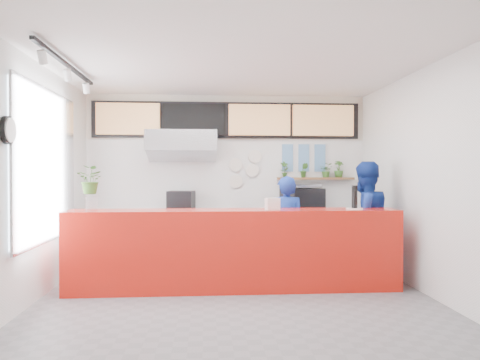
% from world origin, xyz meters
% --- Properties ---
extents(floor, '(5.00, 5.00, 0.00)m').
position_xyz_m(floor, '(0.00, 0.00, 0.00)').
color(floor, slate).
rests_on(floor, ground).
extents(ceiling, '(5.00, 5.00, 0.00)m').
position_xyz_m(ceiling, '(0.00, 0.00, 3.00)').
color(ceiling, silver).
extents(wall_back, '(5.00, 0.00, 5.00)m').
position_xyz_m(wall_back, '(0.00, 2.50, 1.50)').
color(wall_back, white).
rests_on(wall_back, ground).
extents(wall_left, '(0.00, 5.00, 5.00)m').
position_xyz_m(wall_left, '(-2.50, 0.00, 1.50)').
color(wall_left, white).
rests_on(wall_left, ground).
extents(wall_right, '(0.00, 5.00, 5.00)m').
position_xyz_m(wall_right, '(2.50, 0.00, 1.50)').
color(wall_right, white).
rests_on(wall_right, ground).
extents(service_counter, '(4.50, 0.60, 1.10)m').
position_xyz_m(service_counter, '(0.00, 0.40, 0.55)').
color(service_counter, red).
rests_on(service_counter, ground).
extents(cream_band, '(5.00, 0.02, 0.80)m').
position_xyz_m(cream_band, '(0.00, 2.49, 2.60)').
color(cream_band, beige).
rests_on(cream_band, wall_back).
extents(prep_bench, '(1.80, 0.60, 0.90)m').
position_xyz_m(prep_bench, '(-0.80, 2.20, 0.45)').
color(prep_bench, '#B2B5BA').
rests_on(prep_bench, ground).
extents(panini_oven, '(0.49, 0.49, 0.39)m').
position_xyz_m(panini_oven, '(-0.82, 2.20, 1.09)').
color(panini_oven, black).
rests_on(panini_oven, prep_bench).
extents(extraction_hood, '(1.20, 0.70, 0.35)m').
position_xyz_m(extraction_hood, '(-0.80, 2.15, 2.15)').
color(extraction_hood, '#B2B5BA').
rests_on(extraction_hood, ceiling).
extents(hood_lip, '(1.20, 0.69, 0.31)m').
position_xyz_m(hood_lip, '(-0.80, 2.15, 1.95)').
color(hood_lip, '#B2B5BA').
rests_on(hood_lip, ceiling).
extents(right_bench, '(1.80, 0.60, 0.90)m').
position_xyz_m(right_bench, '(1.50, 2.20, 0.45)').
color(right_bench, '#B2B5BA').
rests_on(right_bench, ground).
extents(espresso_machine, '(0.80, 0.70, 0.43)m').
position_xyz_m(espresso_machine, '(1.32, 2.20, 1.11)').
color(espresso_machine, black).
rests_on(espresso_machine, right_bench).
extents(espresso_tray, '(0.64, 0.51, 0.05)m').
position_xyz_m(espresso_tray, '(1.32, 2.20, 1.38)').
color(espresso_tray, '#AAAEB1').
rests_on(espresso_tray, espresso_machine).
extents(herb_shelf, '(1.40, 0.18, 0.04)m').
position_xyz_m(herb_shelf, '(1.60, 2.40, 1.50)').
color(herb_shelf, brown).
rests_on(herb_shelf, wall_back).
extents(menu_board_far_left, '(1.10, 0.10, 0.55)m').
position_xyz_m(menu_board_far_left, '(-1.75, 2.38, 2.55)').
color(menu_board_far_left, tan).
rests_on(menu_board_far_left, wall_back).
extents(menu_board_mid_left, '(1.10, 0.10, 0.55)m').
position_xyz_m(menu_board_mid_left, '(-0.59, 2.38, 2.55)').
color(menu_board_mid_left, black).
rests_on(menu_board_mid_left, wall_back).
extents(menu_board_mid_right, '(1.10, 0.10, 0.55)m').
position_xyz_m(menu_board_mid_right, '(0.57, 2.38, 2.55)').
color(menu_board_mid_right, tan).
rests_on(menu_board_mid_right, wall_back).
extents(menu_board_far_right, '(1.10, 0.10, 0.55)m').
position_xyz_m(menu_board_far_right, '(1.73, 2.38, 2.55)').
color(menu_board_far_right, tan).
rests_on(menu_board_far_right, wall_back).
extents(soffit, '(4.80, 0.04, 0.65)m').
position_xyz_m(soffit, '(0.00, 2.46, 2.55)').
color(soffit, black).
rests_on(soffit, wall_back).
extents(window_pane, '(0.04, 2.20, 1.90)m').
position_xyz_m(window_pane, '(-2.47, 0.30, 1.70)').
color(window_pane, silver).
rests_on(window_pane, wall_left).
extents(window_frame, '(0.03, 2.30, 2.00)m').
position_xyz_m(window_frame, '(-2.45, 0.30, 1.70)').
color(window_frame, '#B2B5BA').
rests_on(window_frame, wall_left).
extents(wall_clock_rim, '(0.05, 0.30, 0.30)m').
position_xyz_m(wall_clock_rim, '(-2.46, -0.90, 2.05)').
color(wall_clock_rim, black).
rests_on(wall_clock_rim, wall_left).
extents(wall_clock_face, '(0.02, 0.26, 0.26)m').
position_xyz_m(wall_clock_face, '(-2.43, -0.90, 2.05)').
color(wall_clock_face, white).
rests_on(wall_clock_face, wall_left).
extents(track_rail, '(0.05, 2.40, 0.04)m').
position_xyz_m(track_rail, '(-2.10, 0.00, 2.94)').
color(track_rail, black).
rests_on(track_rail, ceiling).
extents(dec_plate_a, '(0.24, 0.03, 0.24)m').
position_xyz_m(dec_plate_a, '(0.15, 2.47, 1.75)').
color(dec_plate_a, silver).
rests_on(dec_plate_a, wall_back).
extents(dec_plate_b, '(0.24, 0.03, 0.24)m').
position_xyz_m(dec_plate_b, '(0.45, 2.47, 1.65)').
color(dec_plate_b, silver).
rests_on(dec_plate_b, wall_back).
extents(dec_plate_c, '(0.24, 0.03, 0.24)m').
position_xyz_m(dec_plate_c, '(0.15, 2.47, 1.45)').
color(dec_plate_c, silver).
rests_on(dec_plate_c, wall_back).
extents(dec_plate_d, '(0.24, 0.03, 0.24)m').
position_xyz_m(dec_plate_d, '(0.50, 2.47, 1.90)').
color(dec_plate_d, silver).
rests_on(dec_plate_d, wall_back).
extents(photo_frame_a, '(0.20, 0.02, 0.25)m').
position_xyz_m(photo_frame_a, '(1.10, 2.48, 2.00)').
color(photo_frame_a, '#598CBF').
rests_on(photo_frame_a, wall_back).
extents(photo_frame_b, '(0.20, 0.02, 0.25)m').
position_xyz_m(photo_frame_b, '(1.40, 2.48, 2.00)').
color(photo_frame_b, '#598CBF').
rests_on(photo_frame_b, wall_back).
extents(photo_frame_c, '(0.20, 0.02, 0.25)m').
position_xyz_m(photo_frame_c, '(1.70, 2.48, 2.00)').
color(photo_frame_c, '#598CBF').
rests_on(photo_frame_c, wall_back).
extents(photo_frame_d, '(0.20, 0.02, 0.25)m').
position_xyz_m(photo_frame_d, '(1.10, 2.48, 1.75)').
color(photo_frame_d, '#598CBF').
rests_on(photo_frame_d, wall_back).
extents(photo_frame_e, '(0.20, 0.02, 0.25)m').
position_xyz_m(photo_frame_e, '(1.40, 2.48, 1.75)').
color(photo_frame_e, '#598CBF').
rests_on(photo_frame_e, wall_back).
extents(photo_frame_f, '(0.20, 0.02, 0.25)m').
position_xyz_m(photo_frame_f, '(1.70, 2.48, 1.75)').
color(photo_frame_f, '#598CBF').
rests_on(photo_frame_f, wall_back).
extents(staff_center, '(0.63, 0.48, 1.55)m').
position_xyz_m(staff_center, '(0.81, 0.96, 0.78)').
color(staff_center, navy).
rests_on(staff_center, ground).
extents(staff_right, '(1.04, 0.92, 1.77)m').
position_xyz_m(staff_right, '(1.98, 0.87, 0.89)').
color(staff_right, navy).
rests_on(staff_right, ground).
extents(herb_a, '(0.18, 0.14, 0.30)m').
position_xyz_m(herb_a, '(1.03, 2.40, 1.67)').
color(herb_a, '#346122').
rests_on(herb_a, herb_shelf).
extents(herb_b, '(0.18, 0.16, 0.26)m').
position_xyz_m(herb_b, '(1.39, 2.40, 1.65)').
color(herb_b, '#346122').
rests_on(herb_b, herb_shelf).
extents(herb_c, '(0.29, 0.27, 0.26)m').
position_xyz_m(herb_c, '(1.80, 2.40, 1.65)').
color(herb_c, '#346122').
rests_on(herb_c, herb_shelf).
extents(herb_d, '(0.18, 0.16, 0.30)m').
position_xyz_m(herb_d, '(2.03, 2.40, 1.67)').
color(herb_d, '#346122').
rests_on(herb_d, herb_shelf).
extents(glass_vase, '(0.20, 0.20, 0.20)m').
position_xyz_m(glass_vase, '(-1.91, 0.37, 1.20)').
color(glass_vase, silver).
rests_on(glass_vase, service_counter).
extents(basil_vase, '(0.42, 0.39, 0.38)m').
position_xyz_m(basil_vase, '(-1.91, 0.37, 1.51)').
color(basil_vase, '#346122').
rests_on(basil_vase, glass_vase).
extents(napkin_holder, '(0.21, 0.16, 0.16)m').
position_xyz_m(napkin_holder, '(0.52, 0.35, 1.18)').
color(napkin_holder, silver).
rests_on(napkin_holder, service_counter).
extents(white_plate, '(0.25, 0.25, 0.02)m').
position_xyz_m(white_plate, '(1.65, 0.33, 1.11)').
color(white_plate, silver).
rests_on(white_plate, service_counter).
extents(pepper_mill, '(0.10, 0.10, 0.31)m').
position_xyz_m(pepper_mill, '(1.65, 0.33, 1.27)').
color(pepper_mill, black).
rests_on(pepper_mill, white_plate).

